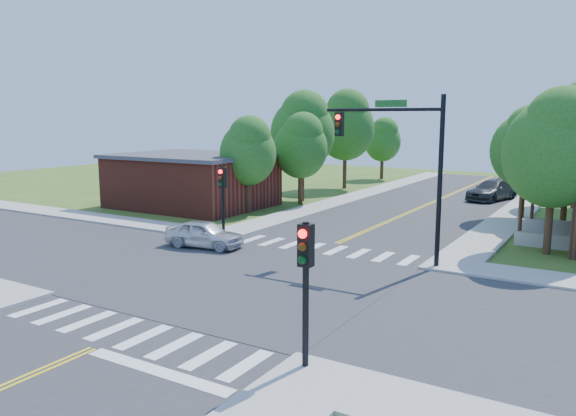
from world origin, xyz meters
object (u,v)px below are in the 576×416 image
Objects in this scene: signal_mast_ne at (401,152)px; car_dgrey at (492,191)px; signal_pole_nw at (222,188)px; car_silver at (204,235)px; signal_pole_se at (305,268)px.

signal_mast_ne is 1.29× the size of car_dgrey.
signal_pole_nw reaches higher than car_silver.
signal_mast_ne is 11.55m from signal_pole_se.
car_dgrey is (-2.10, 32.69, -1.91)m from signal_pole_se.
car_silver is 25.10m from car_dgrey.
signal_pole_se is 15.84m from signal_pole_nw.
signal_pole_se is 1.00× the size of signal_pole_nw.
car_silver is at bearing 139.65° from signal_pole_se.
car_silver is (-9.05, -2.09, -4.19)m from signal_mast_ne.
signal_mast_ne is 1.89× the size of signal_pole_se.
signal_pole_se is at bearing -45.00° from signal_pole_nw.
car_dgrey is at bearing 67.05° from signal_pole_nw.
signal_mast_ne is at bearing -72.61° from car_dgrey.
signal_pole_nw is at bearing 4.82° from car_silver.
signal_pole_nw is (-9.51, -0.01, -2.19)m from signal_mast_ne.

